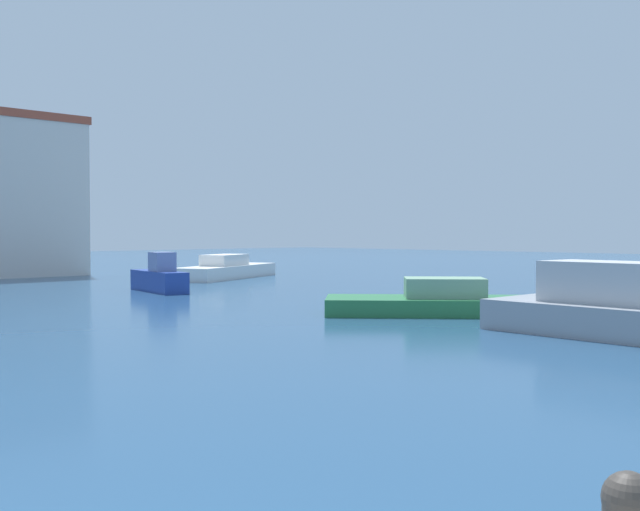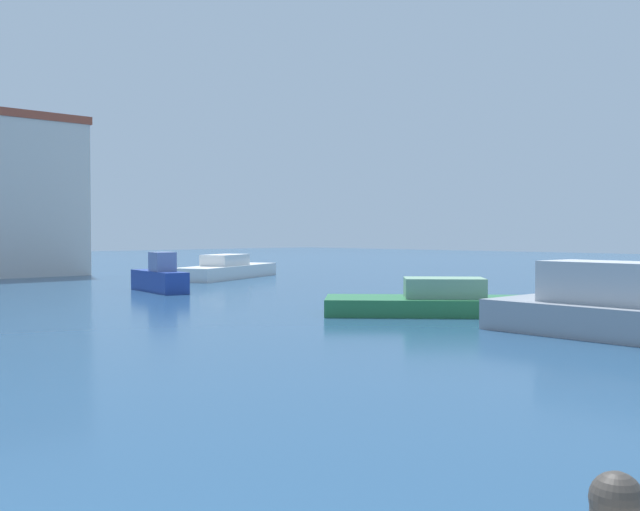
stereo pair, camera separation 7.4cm
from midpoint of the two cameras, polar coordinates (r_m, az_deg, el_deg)
name	(u,v)px [view 2 (the right image)]	position (r m, az deg, el deg)	size (l,w,h in m)	color
water	(203,305)	(28.60, -8.83, -3.74)	(160.00, 160.00, 0.00)	navy
motorboat_blue_far_left	(160,278)	(35.41, -12.07, -1.69)	(1.89, 4.45, 1.84)	#233D93
motorboat_white_behind_lamppost	(227,270)	(45.22, -7.06, -1.07)	(9.10, 5.90, 1.43)	white
motorboat_green_far_right	(455,303)	(25.37, 10.36, -3.56)	(7.82, 8.18, 1.22)	#28703D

